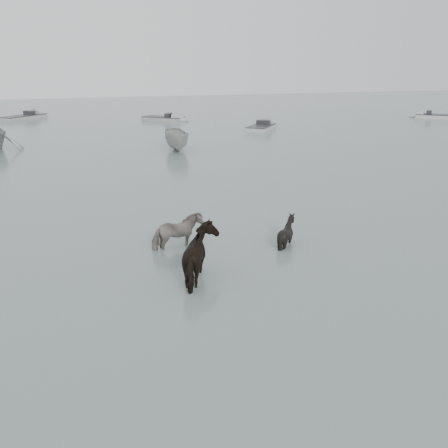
# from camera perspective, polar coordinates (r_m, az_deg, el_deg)

# --- Properties ---
(ground) EXTENTS (140.00, 140.00, 0.00)m
(ground) POSITION_cam_1_polar(r_m,az_deg,el_deg) (14.35, 7.08, -4.96)
(ground) COLOR slate
(ground) RESTS_ON ground
(pony_pinto) EXTENTS (1.72, 1.07, 1.35)m
(pony_pinto) POSITION_cam_1_polar(r_m,az_deg,el_deg) (15.52, -5.37, -0.41)
(pony_pinto) COLOR black
(pony_pinto) RESTS_ON ground
(pony_dark) EXTENTS (1.56, 1.78, 1.70)m
(pony_dark) POSITION_cam_1_polar(r_m,az_deg,el_deg) (13.26, -2.37, -2.87)
(pony_dark) COLOR black
(pony_dark) RESTS_ON ground
(pony_black) EXTENTS (1.28, 1.18, 1.27)m
(pony_black) POSITION_cam_1_polar(r_m,az_deg,el_deg) (15.97, 7.19, -0.09)
(pony_black) COLOR black
(pony_black) RESTS_ON ground
(boat_small) EXTENTS (1.79, 3.99, 1.50)m
(boat_small) POSITION_cam_1_polar(r_m,az_deg,el_deg) (32.90, -5.40, 9.69)
(boat_small) COLOR #A1A19D
(boat_small) RESTS_ON ground
(skiff_port) EXTENTS (4.43, 5.07, 0.75)m
(skiff_port) POSITION_cam_1_polar(r_m,az_deg,el_deg) (42.58, 4.27, 11.17)
(skiff_port) COLOR #A9ACA9
(skiff_port) RESTS_ON ground
(skiff_mid) EXTENTS (5.28, 4.73, 0.75)m
(skiff_mid) POSITION_cam_1_polar(r_m,az_deg,el_deg) (49.48, -6.94, 12.08)
(skiff_mid) COLOR gray
(skiff_mid) RESTS_ON ground
(skiff_star) EXTENTS (4.94, 4.49, 0.75)m
(skiff_star) POSITION_cam_1_polar(r_m,az_deg,el_deg) (55.42, 23.02, 11.45)
(skiff_star) COLOR #B5B6B1
(skiff_star) RESTS_ON ground
(skiff_far) EXTENTS (5.71, 6.07, 0.75)m
(skiff_far) POSITION_cam_1_polar(r_m,az_deg,el_deg) (54.06, -21.98, 11.44)
(skiff_far) COLOR #989A98
(skiff_far) RESTS_ON ground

